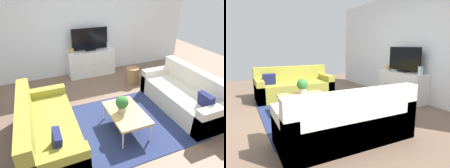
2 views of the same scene
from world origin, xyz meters
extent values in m
plane|color=brown|center=(0.00, 0.00, 0.00)|extent=(10.00, 10.00, 0.00)
cube|color=white|center=(0.00, 2.55, 1.35)|extent=(6.40, 0.12, 2.70)
cube|color=navy|center=(0.00, -0.15, 0.01)|extent=(2.50, 1.90, 0.01)
cube|color=olive|center=(-1.35, -0.10, 0.21)|extent=(0.85, 1.94, 0.42)
cube|color=olive|center=(-1.68, -0.10, 0.41)|extent=(0.20, 1.94, 0.82)
cube|color=olive|center=(-1.35, 0.78, 0.29)|extent=(0.85, 0.18, 0.57)
cube|color=olive|center=(-1.35, -0.98, 0.29)|extent=(0.85, 0.18, 0.57)
cube|color=#191E4C|center=(-1.30, -0.74, 0.54)|extent=(0.14, 0.30, 0.31)
cube|color=beige|center=(1.35, -0.10, 0.21)|extent=(0.85, 1.94, 0.42)
cube|color=beige|center=(1.68, -0.10, 0.41)|extent=(0.20, 1.94, 0.82)
cube|color=beige|center=(1.35, 0.78, 0.29)|extent=(0.85, 0.18, 0.57)
cube|color=beige|center=(1.35, -0.98, 0.29)|extent=(0.85, 0.18, 0.57)
cube|color=#191E4C|center=(1.30, -0.74, 0.54)|extent=(0.16, 0.30, 0.31)
cube|color=tan|center=(-0.05, -0.30, 0.37)|extent=(0.59, 0.93, 0.04)
cylinder|color=silver|center=(-0.31, -0.72, 0.18)|extent=(0.03, 0.03, 0.35)
cylinder|color=silver|center=(0.20, -0.72, 0.18)|extent=(0.03, 0.03, 0.35)
cylinder|color=silver|center=(-0.31, 0.13, 0.18)|extent=(0.03, 0.03, 0.35)
cylinder|color=silver|center=(0.20, 0.13, 0.18)|extent=(0.03, 0.03, 0.35)
cylinder|color=#B7B2A8|center=(-0.12, -0.27, 0.45)|extent=(0.15, 0.15, 0.11)
sphere|color=#2D6B2D|center=(-0.12, -0.27, 0.59)|extent=(0.23, 0.23, 0.23)
cube|color=white|center=(0.09, 2.27, 0.36)|extent=(1.31, 0.44, 0.72)
sphere|color=#B79338|center=(-0.28, 2.04, 0.40)|extent=(0.03, 0.03, 0.03)
sphere|color=#B79338|center=(0.09, 2.04, 0.40)|extent=(0.03, 0.03, 0.03)
sphere|color=#B79338|center=(0.45, 2.04, 0.40)|extent=(0.03, 0.03, 0.03)
cube|color=black|center=(0.09, 2.29, 0.74)|extent=(0.28, 0.16, 0.04)
cube|color=black|center=(0.09, 2.29, 1.05)|extent=(1.00, 0.04, 0.58)
cylinder|color=silver|center=(0.62, 2.27, 0.81)|extent=(0.11, 0.11, 0.19)
cube|color=tan|center=(-0.44, 2.27, 0.79)|extent=(0.11, 0.07, 0.13)
cylinder|color=#9E7547|center=(0.93, 1.33, 0.21)|extent=(0.34, 0.34, 0.43)
camera|label=1|loc=(-1.36, -2.82, 2.44)|focal=31.44mm
camera|label=2|loc=(3.76, -1.46, 1.37)|focal=32.12mm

